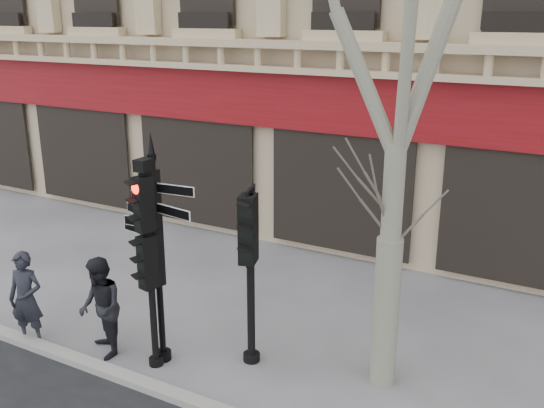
{
  "coord_description": "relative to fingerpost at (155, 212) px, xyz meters",
  "views": [
    {
      "loc": [
        5.04,
        -7.47,
        5.47
      ],
      "look_at": [
        0.59,
        0.6,
        2.58
      ],
      "focal_mm": 40.0,
      "sensor_mm": 36.0,
      "label": 1
    }
  ],
  "objects": [
    {
      "name": "ground",
      "position": [
        0.8,
        0.61,
        -2.57
      ],
      "size": [
        80.0,
        80.0,
        0.0
      ],
      "primitive_type": "plane",
      "color": "#57575C",
      "rests_on": "ground"
    },
    {
      "name": "kerb",
      "position": [
        0.8,
        -0.79,
        -2.51
      ],
      "size": [
        80.0,
        0.25,
        0.12
      ],
      "primitive_type": "cube",
      "color": "gray",
      "rests_on": "ground"
    },
    {
      "name": "fingerpost",
      "position": [
        0.0,
        0.0,
        0.0
      ],
      "size": [
        2.04,
        2.04,
        3.83
      ],
      "rotation": [
        0.0,
        0.0,
        -0.33
      ],
      "color": "black",
      "rests_on": "ground"
    },
    {
      "name": "traffic_signal_main",
      "position": [
        -0.0,
        -0.19,
        -0.39
      ],
      "size": [
        0.43,
        0.35,
        3.45
      ],
      "rotation": [
        0.0,
        0.0,
        -0.23
      ],
      "color": "black",
      "rests_on": "ground"
    },
    {
      "name": "traffic_signal_secondary",
      "position": [
        1.3,
        0.67,
        -0.57
      ],
      "size": [
        0.56,
        0.47,
        2.87
      ],
      "rotation": [
        0.0,
        0.0,
        0.3
      ],
      "color": "black",
      "rests_on": "ground"
    },
    {
      "name": "pedestrian_a",
      "position": [
        -2.35,
        -0.69,
        -1.73
      ],
      "size": [
        0.71,
        0.57,
        1.68
      ],
      "primitive_type": "imported",
      "rotation": [
        0.0,
        0.0,
        0.3
      ],
      "color": "black",
      "rests_on": "ground"
    },
    {
      "name": "pedestrian_b",
      "position": [
        -0.97,
        -0.36,
        -1.71
      ],
      "size": [
        1.06,
        1.01,
        1.72
      ],
      "primitive_type": "imported",
      "rotation": [
        0.0,
        0.0,
        -0.6
      ],
      "color": "black",
      "rests_on": "ground"
    }
  ]
}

